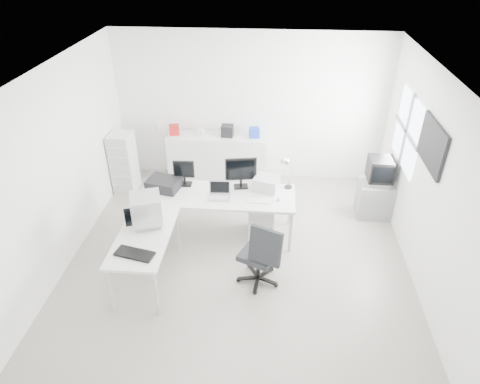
# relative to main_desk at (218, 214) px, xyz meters

# --- Properties ---
(floor) EXTENTS (5.00, 5.00, 0.01)m
(floor) POSITION_rel_main_desk_xyz_m (0.38, -0.50, -0.38)
(floor) COLOR beige
(floor) RESTS_ON ground
(ceiling) EXTENTS (5.00, 5.00, 0.01)m
(ceiling) POSITION_rel_main_desk_xyz_m (0.38, -0.50, 2.42)
(ceiling) COLOR white
(ceiling) RESTS_ON back_wall
(back_wall) EXTENTS (5.00, 0.02, 2.80)m
(back_wall) POSITION_rel_main_desk_xyz_m (0.38, 2.00, 1.02)
(back_wall) COLOR white
(back_wall) RESTS_ON floor
(left_wall) EXTENTS (0.02, 5.00, 2.80)m
(left_wall) POSITION_rel_main_desk_xyz_m (-2.12, -0.50, 1.02)
(left_wall) COLOR white
(left_wall) RESTS_ON floor
(right_wall) EXTENTS (0.02, 5.00, 2.80)m
(right_wall) POSITION_rel_main_desk_xyz_m (2.88, -0.50, 1.02)
(right_wall) COLOR white
(right_wall) RESTS_ON floor
(window) EXTENTS (0.02, 1.20, 1.10)m
(window) POSITION_rel_main_desk_xyz_m (2.86, 0.70, 1.23)
(window) COLOR white
(window) RESTS_ON right_wall
(wall_picture) EXTENTS (0.04, 0.90, 0.60)m
(wall_picture) POSITION_rel_main_desk_xyz_m (2.85, -0.40, 1.52)
(wall_picture) COLOR black
(wall_picture) RESTS_ON right_wall
(main_desk) EXTENTS (2.40, 0.80, 0.75)m
(main_desk) POSITION_rel_main_desk_xyz_m (0.00, 0.00, 0.00)
(main_desk) COLOR silver
(main_desk) RESTS_ON floor
(side_desk) EXTENTS (0.70, 1.40, 0.75)m
(side_desk) POSITION_rel_main_desk_xyz_m (-0.85, -1.10, 0.00)
(side_desk) COLOR silver
(side_desk) RESTS_ON floor
(drawer_pedestal) EXTENTS (0.40, 0.50, 0.60)m
(drawer_pedestal) POSITION_rel_main_desk_xyz_m (0.70, 0.05, -0.08)
(drawer_pedestal) COLOR silver
(drawer_pedestal) RESTS_ON floor
(inkjet_printer) EXTENTS (0.56, 0.48, 0.17)m
(inkjet_printer) POSITION_rel_main_desk_xyz_m (-0.85, 0.10, 0.46)
(inkjet_printer) COLOR black
(inkjet_printer) RESTS_ON main_desk
(lcd_monitor_small) EXTENTS (0.34, 0.20, 0.41)m
(lcd_monitor_small) POSITION_rel_main_desk_xyz_m (-0.55, 0.25, 0.58)
(lcd_monitor_small) COLOR black
(lcd_monitor_small) RESTS_ON main_desk
(lcd_monitor_large) EXTENTS (0.51, 0.28, 0.51)m
(lcd_monitor_large) POSITION_rel_main_desk_xyz_m (0.35, 0.25, 0.63)
(lcd_monitor_large) COLOR black
(lcd_monitor_large) RESTS_ON main_desk
(laptop) EXTENTS (0.34, 0.35, 0.22)m
(laptop) POSITION_rel_main_desk_xyz_m (0.05, -0.10, 0.48)
(laptop) COLOR #B7B7BA
(laptop) RESTS_ON main_desk
(white_keyboard) EXTENTS (0.38, 0.14, 0.02)m
(white_keyboard) POSITION_rel_main_desk_xyz_m (0.65, -0.15, 0.38)
(white_keyboard) COLOR silver
(white_keyboard) RESTS_ON main_desk
(white_mouse) EXTENTS (0.07, 0.07, 0.07)m
(white_mouse) POSITION_rel_main_desk_xyz_m (0.95, -0.10, 0.41)
(white_mouse) COLOR silver
(white_mouse) RESTS_ON main_desk
(laser_printer) EXTENTS (0.44, 0.40, 0.21)m
(laser_printer) POSITION_rel_main_desk_xyz_m (0.75, 0.22, 0.48)
(laser_printer) COLOR #B4B4B4
(laser_printer) RESTS_ON main_desk
(desk_lamp) EXTENTS (0.19, 0.19, 0.46)m
(desk_lamp) POSITION_rel_main_desk_xyz_m (1.10, 0.30, 0.60)
(desk_lamp) COLOR silver
(desk_lamp) RESTS_ON main_desk
(crt_monitor) EXTENTS (0.55, 0.55, 0.50)m
(crt_monitor) POSITION_rel_main_desk_xyz_m (-0.85, -0.85, 0.62)
(crt_monitor) COLOR #B7B7BA
(crt_monitor) RESTS_ON side_desk
(black_keyboard) EXTENTS (0.53, 0.30, 0.03)m
(black_keyboard) POSITION_rel_main_desk_xyz_m (-0.85, -1.50, 0.39)
(black_keyboard) COLOR black
(black_keyboard) RESTS_ON side_desk
(office_chair) EXTENTS (0.80, 0.80, 1.04)m
(office_chair) POSITION_rel_main_desk_xyz_m (0.70, -1.03, 0.15)
(office_chair) COLOR #25272A
(office_chair) RESTS_ON floor
(tv_cabinet) EXTENTS (0.57, 0.47, 0.62)m
(tv_cabinet) POSITION_rel_main_desk_xyz_m (2.60, 0.77, -0.06)
(tv_cabinet) COLOR gray
(tv_cabinet) RESTS_ON floor
(crt_tv) EXTENTS (0.50, 0.48, 0.45)m
(crt_tv) POSITION_rel_main_desk_xyz_m (2.60, 0.77, 0.47)
(crt_tv) COLOR black
(crt_tv) RESTS_ON tv_cabinet
(sideboard) EXTENTS (1.88, 0.47, 0.94)m
(sideboard) POSITION_rel_main_desk_xyz_m (-0.23, 1.74, 0.09)
(sideboard) COLOR silver
(sideboard) RESTS_ON floor
(clutter_box_a) EXTENTS (0.21, 0.20, 0.18)m
(clutter_box_a) POSITION_rel_main_desk_xyz_m (-1.03, 1.74, 0.65)
(clutter_box_a) COLOR #B11C19
(clutter_box_a) RESTS_ON sideboard
(clutter_box_b) EXTENTS (0.14, 0.13, 0.12)m
(clutter_box_b) POSITION_rel_main_desk_xyz_m (-0.53, 1.74, 0.62)
(clutter_box_b) COLOR silver
(clutter_box_b) RESTS_ON sideboard
(clutter_box_c) EXTENTS (0.22, 0.20, 0.21)m
(clutter_box_c) POSITION_rel_main_desk_xyz_m (-0.03, 1.74, 0.67)
(clutter_box_c) COLOR black
(clutter_box_c) RESTS_ON sideboard
(clutter_box_d) EXTENTS (0.21, 0.19, 0.18)m
(clutter_box_d) POSITION_rel_main_desk_xyz_m (0.47, 1.74, 0.65)
(clutter_box_d) COLOR #193BB2
(clutter_box_d) RESTS_ON sideboard
(clutter_bottle) EXTENTS (0.07, 0.07, 0.22)m
(clutter_bottle) POSITION_rel_main_desk_xyz_m (-1.33, 1.78, 0.67)
(clutter_bottle) COLOR silver
(clutter_bottle) RESTS_ON sideboard
(filing_cabinet) EXTENTS (0.39, 0.47, 1.12)m
(filing_cabinet) POSITION_rel_main_desk_xyz_m (-1.90, 1.24, 0.19)
(filing_cabinet) COLOR silver
(filing_cabinet) RESTS_ON floor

